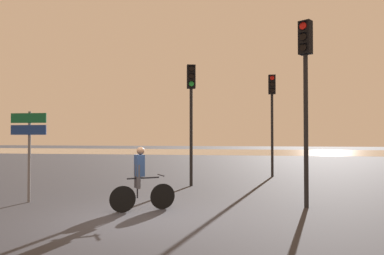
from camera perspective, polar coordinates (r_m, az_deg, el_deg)
ground_plane at (r=8.90m, az=-8.47°, el=-13.59°), size 120.00×120.00×0.00m
water_strip at (r=44.58m, az=5.64°, el=-3.70°), size 80.00×16.00×0.01m
traffic_light_far_right at (r=17.83m, az=12.10°, el=3.20°), size 0.33×0.34×4.74m
traffic_light_center at (r=14.27m, az=-0.13°, el=3.92°), size 0.37×0.39×4.61m
traffic_light_near_right at (r=10.52m, az=16.91°, el=7.14°), size 0.40×0.42×4.98m
direction_sign_post at (r=11.69m, az=-23.61°, el=-1.69°), size 1.10×0.12×2.60m
cyclist at (r=9.63m, az=-7.82°, el=-7.71°), size 1.45×0.97×1.62m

